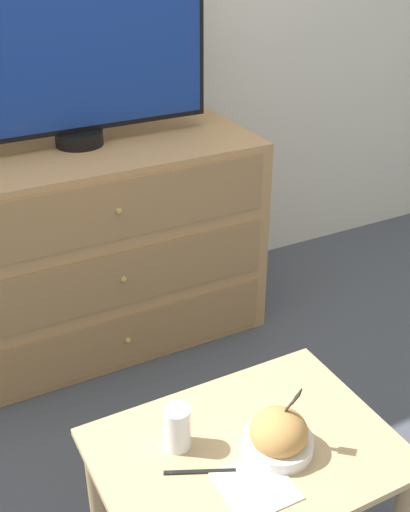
% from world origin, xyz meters
% --- Properties ---
extents(ground_plane, '(12.00, 12.00, 0.00)m').
position_xyz_m(ground_plane, '(0.00, 0.00, 0.00)').
color(ground_plane, '#474C56').
extents(dresser, '(1.22, 0.54, 0.79)m').
position_xyz_m(dresser, '(0.13, -0.29, 0.40)').
color(dresser, tan).
rests_on(dresser, ground_plane).
extents(tv, '(0.99, 0.17, 0.63)m').
position_xyz_m(tv, '(0.12, -0.23, 1.12)').
color(tv, black).
rests_on(tv, dresser).
extents(coffee_table, '(0.71, 0.52, 0.41)m').
position_xyz_m(coffee_table, '(0.10, -1.45, 0.34)').
color(coffee_table, tan).
rests_on(coffee_table, ground_plane).
extents(takeout_bowl, '(0.17, 0.17, 0.17)m').
position_xyz_m(takeout_bowl, '(0.16, -1.49, 0.45)').
color(takeout_bowl, silver).
rests_on(takeout_bowl, coffee_table).
extents(drink_cup, '(0.07, 0.07, 0.11)m').
position_xyz_m(drink_cup, '(-0.04, -1.37, 0.46)').
color(drink_cup, beige).
rests_on(drink_cup, coffee_table).
extents(napkin, '(0.16, 0.16, 0.00)m').
position_xyz_m(napkin, '(0.06, -1.56, 0.41)').
color(napkin, silver).
rests_on(napkin, coffee_table).
extents(knife, '(0.16, 0.08, 0.01)m').
position_xyz_m(knife, '(-0.03, -1.46, 0.41)').
color(knife, black).
rests_on(knife, coffee_table).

